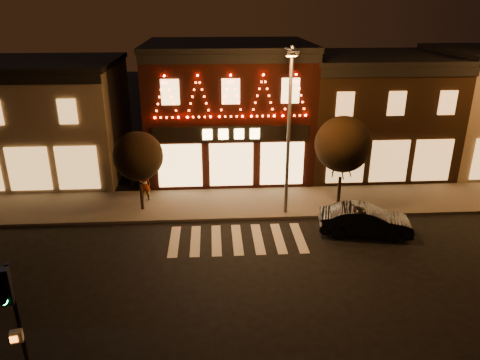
{
  "coord_description": "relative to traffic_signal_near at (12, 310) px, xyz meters",
  "views": [
    {
      "loc": [
        -1.09,
        -15.25,
        10.72
      ],
      "look_at": [
        0.13,
        4.0,
        3.07
      ],
      "focal_mm": 34.12,
      "sensor_mm": 36.0,
      "label": 1
    }
  ],
  "objects": [
    {
      "name": "ground",
      "position": [
        6.36,
        5.19,
        -3.25
      ],
      "size": [
        120.0,
        120.0,
        0.0
      ],
      "primitive_type": "plane",
      "color": "black",
      "rests_on": "ground"
    },
    {
      "name": "sidewalk_far",
      "position": [
        8.36,
        13.19,
        -3.18
      ],
      "size": [
        44.0,
        4.0,
        0.15
      ],
      "primitive_type": "cube",
      "color": "#47423D",
      "rests_on": "ground"
    },
    {
      "name": "building_left",
      "position": [
        -6.64,
        19.18,
        0.41
      ],
      "size": [
        12.2,
        8.28,
        7.3
      ],
      "color": "#746553",
      "rests_on": "ground"
    },
    {
      "name": "building_pulp",
      "position": [
        6.36,
        19.17,
        0.91
      ],
      "size": [
        10.2,
        8.34,
        8.3
      ],
      "color": "black",
      "rests_on": "ground"
    },
    {
      "name": "building_right_a",
      "position": [
        15.86,
        19.18,
        0.51
      ],
      "size": [
        9.2,
        8.28,
        7.5
      ],
      "color": "#301E10",
      "rests_on": "ground"
    },
    {
      "name": "traffic_signal_near",
      "position": [
        0.0,
        0.0,
        0.0
      ],
      "size": [
        0.36,
        0.46,
        4.4
      ],
      "rotation": [
        0.0,
        0.0,
        0.23
      ],
      "color": "black",
      "rests_on": "sidewalk_near"
    },
    {
      "name": "streetlamp_mid",
      "position": [
        9.06,
        11.54,
        1.93
      ],
      "size": [
        0.68,
        1.97,
        8.58
      ],
      "rotation": [
        0.0,
        0.0,
        0.18
      ],
      "color": "#59595E",
      "rests_on": "sidewalk_far"
    },
    {
      "name": "tree_left",
      "position": [
        1.42,
        12.64,
        -0.08
      ],
      "size": [
        2.58,
        2.58,
        4.32
      ],
      "rotation": [
        0.0,
        0.0,
        0.1
      ],
      "color": "black",
      "rests_on": "sidewalk_far"
    },
    {
      "name": "tree_right",
      "position": [
        12.15,
        12.52,
        0.39
      ],
      "size": [
        2.98,
        2.98,
        4.99
      ],
      "rotation": [
        0.0,
        0.0,
        -0.05
      ],
      "color": "black",
      "rests_on": "sidewalk_far"
    },
    {
      "name": "dark_sedan",
      "position": [
        12.6,
        9.35,
        -2.53
      ],
      "size": [
        4.61,
        2.3,
        1.45
      ],
      "primitive_type": "imported",
      "rotation": [
        0.0,
        0.0,
        1.39
      ],
      "color": "black",
      "rests_on": "ground"
    },
    {
      "name": "pedestrian",
      "position": [
        1.43,
        13.83,
        -2.2
      ],
      "size": [
        0.72,
        0.54,
        1.8
      ],
      "primitive_type": "imported",
      "rotation": [
        0.0,
        0.0,
        3.31
      ],
      "color": "gray",
      "rests_on": "sidewalk_far"
    }
  ]
}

